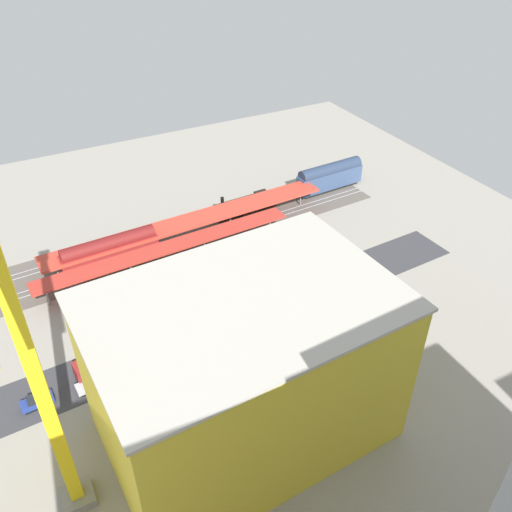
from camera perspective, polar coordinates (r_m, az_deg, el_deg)
ground_plane at (r=90.47m, az=-4.39°, el=-4.80°), size 144.64×144.64×0.00m
rail_bed at (r=106.33m, az=-9.03°, el=1.71°), size 90.96×18.17×0.01m
street_asphalt at (r=86.50m, az=-2.81°, el=-6.98°), size 90.73×13.32×0.01m
track_rails at (r=106.23m, az=-9.04°, el=1.79°), size 90.30×11.74×0.12m
platform_canopy_near at (r=97.16m, az=-9.39°, el=0.91°), size 48.31×6.32×4.17m
platform_canopy_far at (r=104.17m, az=-6.99°, el=3.74°), size 57.69×8.08×4.22m
locomotive at (r=113.43m, az=-1.12°, el=5.54°), size 13.96×3.24×4.95m
passenger_coach at (r=122.52m, az=7.88°, el=8.47°), size 16.34×3.83×6.36m
freight_coach_far at (r=99.77m, az=-15.34°, el=0.52°), size 17.80×3.69×6.11m
parked_car_0 at (r=89.51m, az=6.23°, el=-4.87°), size 4.49×2.15×1.56m
parked_car_1 at (r=86.28m, az=2.51°, el=-6.44°), size 4.48×1.77×1.69m
parked_car_2 at (r=83.71m, az=-1.83°, el=-7.94°), size 4.42×1.98×1.86m
parked_car_3 at (r=81.92m, az=-6.61°, el=-9.48°), size 4.72×1.99×1.71m
parked_car_4 at (r=80.46m, az=-11.51°, el=-11.17°), size 4.50×2.23×1.68m
parked_car_5 at (r=79.70m, az=-16.98°, el=-12.87°), size 4.90×2.26×1.70m
parked_car_6 at (r=80.02m, az=-22.34°, el=-14.16°), size 4.32×2.01×1.69m
construction_building at (r=64.79m, az=-1.27°, el=-12.15°), size 34.60×24.15×20.96m
construction_roof_slab at (r=57.36m, az=-1.41°, el=-4.94°), size 35.23×24.78×0.40m
tower_crane at (r=52.01m, az=-22.87°, el=-11.13°), size 3.60×23.00×39.97m
box_truck_0 at (r=80.79m, az=-15.53°, el=-10.65°), size 9.52×3.66×3.64m
box_truck_1 at (r=84.21m, az=0.72°, el=-6.77°), size 9.26×2.61×3.53m
street_tree_0 at (r=90.24m, az=2.37°, el=0.09°), size 6.29×6.29×9.28m
street_tree_1 at (r=84.21m, az=-13.70°, el=-5.05°), size 5.40×5.40×7.72m
street_tree_2 at (r=87.03m, az=-3.88°, el=-1.67°), size 5.73×5.73×8.77m
traffic_light at (r=83.95m, az=-13.75°, el=-5.95°), size 0.50×0.36×6.26m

